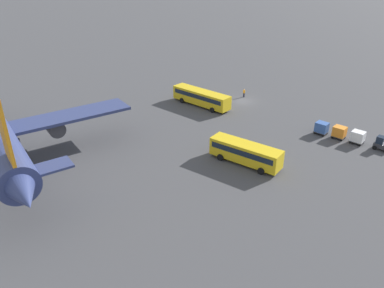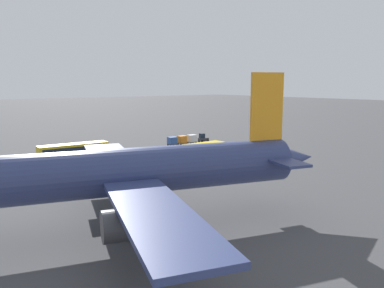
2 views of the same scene
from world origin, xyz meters
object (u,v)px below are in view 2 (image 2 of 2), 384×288
(baggage_tug, at_px, (203,138))
(worker_person, at_px, (77,146))
(cargo_cart_blue, at_px, (172,141))
(cargo_cart_orange, at_px, (182,140))
(shuttle_bus_near, at_px, (74,150))
(airplane, at_px, (113,174))
(cargo_cart_white, at_px, (192,138))
(shuttle_bus_far, at_px, (200,150))

(baggage_tug, height_order, worker_person, baggage_tug)
(baggage_tug, bearing_deg, cargo_cart_blue, 6.44)
(worker_person, xyz_separation_m, cargo_cart_orange, (-22.41, 7.34, 0.32))
(worker_person, xyz_separation_m, cargo_cart_blue, (-19.52, 7.49, 0.32))
(baggage_tug, distance_m, cargo_cart_orange, 6.43)
(baggage_tug, bearing_deg, cargo_cart_orange, 6.19)
(shuttle_bus_near, bearing_deg, airplane, 78.71)
(cargo_cart_white, xyz_separation_m, cargo_cart_orange, (2.88, 0.03, 0.00))
(cargo_cart_blue, bearing_deg, worker_person, -21.00)
(cargo_cart_orange, bearing_deg, cargo_cart_white, -179.48)
(airplane, xyz_separation_m, baggage_tug, (-41.99, -38.56, -4.77))
(baggage_tug, xyz_separation_m, worker_person, (28.82, -7.09, -0.07))
(worker_person, bearing_deg, cargo_cart_white, 163.87)
(shuttle_bus_far, relative_size, worker_person, 6.11)
(baggage_tug, height_order, cargo_cart_white, baggage_tug)
(airplane, relative_size, cargo_cart_orange, 21.38)
(shuttle_bus_far, distance_m, cargo_cart_white, 19.58)
(shuttle_bus_far, distance_m, worker_person, 27.92)
(airplane, distance_m, cargo_cart_blue, 50.45)
(shuttle_bus_near, xyz_separation_m, baggage_tug, (-32.84, -2.42, -0.89))
(shuttle_bus_far, bearing_deg, shuttle_bus_near, -39.65)
(cargo_cart_white, xyz_separation_m, cargo_cart_blue, (5.77, 0.18, 0.00))
(worker_person, bearing_deg, cargo_cart_blue, 159.00)
(shuttle_bus_far, xyz_separation_m, worker_person, (14.66, -23.74, -0.97))
(baggage_tug, relative_size, cargo_cart_white, 1.19)
(cargo_cart_orange, relative_size, cargo_cart_blue, 1.00)
(baggage_tug, xyz_separation_m, cargo_cart_white, (3.53, 0.22, 0.25))
(shuttle_bus_far, height_order, cargo_cart_orange, shuttle_bus_far)
(cargo_cart_orange, height_order, cargo_cart_blue, same)
(baggage_tug, height_order, cargo_cart_blue, baggage_tug)
(shuttle_bus_far, distance_m, cargo_cart_blue, 16.97)
(airplane, xyz_separation_m, shuttle_bus_near, (-9.16, -36.14, -3.87))
(worker_person, bearing_deg, baggage_tug, 166.18)
(shuttle_bus_near, distance_m, cargo_cart_blue, 23.63)
(shuttle_bus_near, distance_m, cargo_cart_orange, 26.52)
(airplane, relative_size, cargo_cart_blue, 21.38)
(worker_person, bearing_deg, airplane, 73.91)
(worker_person, distance_m, cargo_cart_orange, 23.58)
(cargo_cart_blue, bearing_deg, shuttle_bus_near, 4.90)
(shuttle_bus_far, bearing_deg, baggage_tug, -132.73)
(airplane, distance_m, shuttle_bus_far, 35.63)
(shuttle_bus_far, relative_size, baggage_tug, 4.28)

